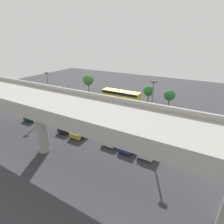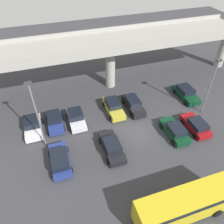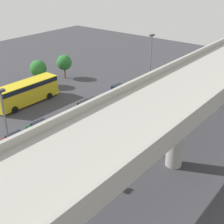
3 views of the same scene
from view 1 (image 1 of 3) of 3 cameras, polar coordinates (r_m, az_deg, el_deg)
The scene contains 18 objects.
ground_plane at distance 32.70m, azimuth -6.17°, elevation -2.47°, with size 89.68×89.68×0.00m, color #38383D.
highway_overpass at distance 22.85m, azimuth -23.35°, elevation 2.32°, with size 43.33×6.57×8.18m.
parked_car_0 at distance 23.92m, azimuth 12.26°, elevation -11.21°, with size 2.25×4.36×1.64m.
parked_car_1 at distance 29.78m, azimuth 11.62°, elevation -3.94°, with size 2.19×4.64×1.53m.
parked_car_2 at distance 25.80m, azimuth 0.79°, elevation -7.99°, with size 2.20×4.46×1.55m.
parked_car_3 at distance 31.80m, azimuth 1.63°, elevation -1.74°, with size 2.12×4.90×1.47m.
parked_car_4 at distance 28.05m, azimuth -9.29°, elevation -5.45°, with size 2.14×4.82×1.65m.
parked_car_5 at distance 29.96m, azimuth -13.15°, elevation -3.90°, with size 2.02×4.84×1.58m.
parked_car_6 at distance 36.01m, azimuth -9.71°, elevation 1.05°, with size 2.13×4.55×1.56m.
parked_car_7 at distance 37.94m, azimuth -13.33°, elevation 1.84°, with size 2.15×4.33×1.44m.
parked_car_8 at distance 35.93m, azimuth -23.26°, elevation -0.60°, with size 2.24×4.78×1.60m.
parked_car_9 at distance 24.56m, azimuth 6.07°, elevation -9.93°, with size 2.09×4.34×1.44m.
shuttle_bus at distance 40.32m, azimuth 2.94°, elevation 5.27°, with size 9.00×2.58×2.91m.
lamp_post_near_aisle at distance 24.92m, azimuth 12.76°, elevation 1.52°, with size 0.70×0.35×8.81m.
lamp_post_mid_lot at distance 37.03m, azimuth -19.97°, elevation 7.02°, with size 0.70×0.35×7.93m.
tree_front_left at distance 40.08m, azimuth 18.29°, elevation 5.23°, with size 2.39×2.39×3.75m.
tree_front_right at distance 41.51m, azimuth 11.86°, elevation 6.78°, with size 2.46×2.46×3.97m.
tree_front_far_right at distance 49.13m, azimuth -7.76°, elevation 10.35°, with size 2.95×2.95×4.88m.
Camera 1 is at (-17.60, 23.74, 14.00)m, focal length 28.00 mm.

